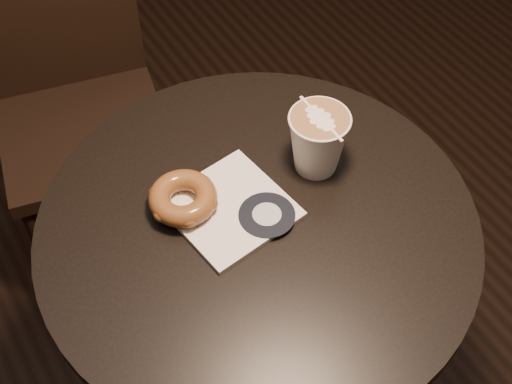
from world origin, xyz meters
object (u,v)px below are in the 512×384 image
at_px(cafe_table, 258,288).
at_px(doughnut, 183,198).
at_px(chair, 68,74).
at_px(latte_cup, 318,142).
at_px(pastry_bag, 230,208).

height_order(cafe_table, doughnut, doughnut).
bearing_deg(doughnut, chair, 88.76).
xyz_separation_m(cafe_table, doughnut, (-0.09, 0.09, 0.23)).
bearing_deg(latte_cup, doughnut, 171.58).
bearing_deg(pastry_bag, doughnut, 137.79).
xyz_separation_m(chair, latte_cup, (0.22, -0.67, 0.27)).
relative_size(pastry_bag, latte_cup, 1.56).
bearing_deg(chair, doughnut, -78.81).
relative_size(pastry_bag, doughnut, 1.60).
relative_size(doughnut, latte_cup, 0.98).
height_order(pastry_bag, doughnut, doughnut).
xyz_separation_m(chair, doughnut, (-0.01, -0.64, 0.24)).
xyz_separation_m(cafe_table, pastry_bag, (-0.02, 0.04, 0.20)).
height_order(chair, latte_cup, chair).
bearing_deg(pastry_bag, cafe_table, -68.66).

